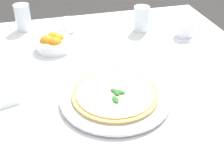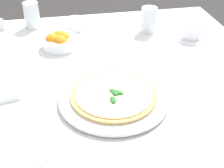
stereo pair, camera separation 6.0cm
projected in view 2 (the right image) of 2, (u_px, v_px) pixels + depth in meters
dining_table at (111, 105)px, 1.17m from camera, size 1.23×1.23×0.75m
pizza_plate at (114, 98)px, 0.99m from camera, size 0.35×0.35×0.02m
pizza at (114, 95)px, 0.98m from camera, size 0.28×0.28×0.02m
coffee_cup_back_corner at (192, 33)px, 1.35m from camera, size 0.13×0.13×0.06m
coffee_cup_far_left at (76, 25)px, 1.42m from camera, size 0.13×0.13×0.06m
water_glass_right_edge at (32, 17)px, 1.44m from camera, size 0.07×0.07×0.12m
water_glass_left_edge at (149, 21)px, 1.40m from camera, size 0.07×0.07×0.11m
citrus_bowl at (59, 41)px, 1.28m from camera, size 0.15×0.15×0.07m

